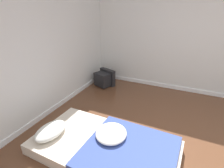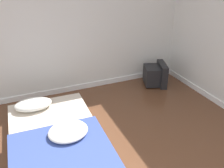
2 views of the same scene
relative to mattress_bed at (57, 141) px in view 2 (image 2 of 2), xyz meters
name	(u,v)px [view 2 (image 2 of 2)]	position (x,y,z in m)	size (l,w,h in m)	color
wall_back	(34,19)	(0.08, 1.45, 1.18)	(7.38, 0.08, 2.60)	silver
mattress_bed	(57,141)	(0.00, 0.00, 0.00)	(1.14, 2.02, 0.31)	beige
crt_tv	(156,75)	(2.04, 1.04, 0.08)	(0.49, 0.52, 0.41)	black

